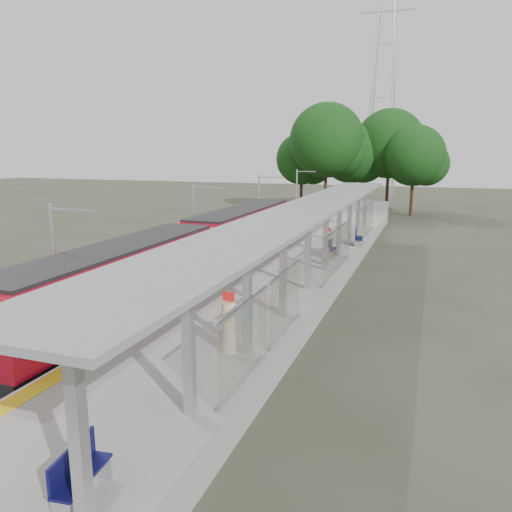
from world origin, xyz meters
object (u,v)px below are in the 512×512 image
at_px(train, 195,252).
at_px(info_pillar_near, 229,327).
at_px(litter_bin, 326,256).
at_px(bench_far, 358,237).
at_px(bench_near, 78,470).
at_px(bench_mid, 330,248).
at_px(info_pillar_far, 328,243).

xyz_separation_m(train, info_pillar_near, (5.95, -9.59, -0.18)).
bearing_deg(litter_bin, train, -148.89).
height_order(train, bench_far, train).
xyz_separation_m(train, litter_bin, (6.29, 3.79, -0.57)).
xyz_separation_m(bench_far, info_pillar_near, (-1.16, -20.09, 0.31)).
height_order(bench_near, bench_far, bench_far).
bearing_deg(bench_far, bench_mid, -109.94).
height_order(bench_mid, bench_far, bench_far).
distance_m(bench_near, bench_far, 27.34).
bearing_deg(litter_bin, bench_mid, 95.51).
bearing_deg(train, bench_near, -70.63).
xyz_separation_m(bench_near, bench_mid, (0.15, 22.93, 0.02)).
relative_size(train, bench_near, 18.36).
relative_size(bench_mid, litter_bin, 1.61).
distance_m(train, info_pillar_far, 8.81).
relative_size(train, info_pillar_far, 16.18).
bearing_deg(bench_far, litter_bin, -103.52).
bearing_deg(info_pillar_far, bench_mid, -43.42).
xyz_separation_m(bench_near, litter_bin, (0.38, 20.60, -0.04)).
bearing_deg(bench_mid, bench_near, -83.61).
relative_size(train, bench_far, 16.98).
distance_m(info_pillar_near, litter_bin, 13.39).
relative_size(train, litter_bin, 28.42).
xyz_separation_m(bench_mid, info_pillar_far, (-0.22, 0.46, 0.19)).
bearing_deg(train, info_pillar_near, -58.17).
relative_size(bench_far, litter_bin, 1.67).
bearing_deg(litter_bin, bench_far, 83.06).
bearing_deg(bench_mid, litter_bin, -77.71).
bearing_deg(info_pillar_near, info_pillar_far, 95.03).
distance_m(train, bench_far, 12.69).
relative_size(info_pillar_near, litter_bin, 2.08).
distance_m(bench_near, info_pillar_far, 23.39).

